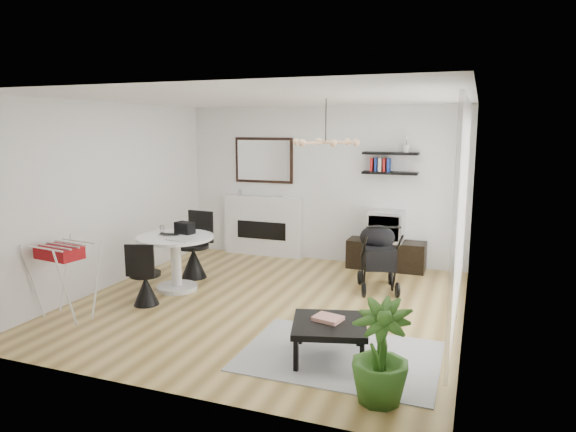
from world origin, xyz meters
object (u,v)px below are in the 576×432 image
at_px(fireplace, 263,219).
at_px(drying_rack, 65,279).
at_px(stroller, 378,259).
at_px(coffee_table, 329,326).
at_px(dining_table, 176,254).
at_px(potted_plant, 380,352).
at_px(tv_console, 386,255).
at_px(crt_tv, 386,226).

bearing_deg(fireplace, drying_rack, -105.22).
xyz_separation_m(stroller, coffee_table, (-0.03, -2.47, -0.10)).
relative_size(dining_table, stroller, 1.05).
xyz_separation_m(stroller, potted_plant, (0.61, -3.12, 0.00)).
height_order(fireplace, drying_rack, fireplace).
height_order(fireplace, dining_table, fireplace).
relative_size(tv_console, drying_rack, 1.34).
distance_m(tv_console, crt_tv, 0.49).
bearing_deg(dining_table, fireplace, 81.11).
height_order(tv_console, coffee_table, tv_console).
xyz_separation_m(drying_rack, potted_plant, (4.01, -0.63, -0.05)).
bearing_deg(drying_rack, crt_tv, 55.80).
distance_m(tv_console, coffee_table, 3.60).
distance_m(dining_table, potted_plant, 3.93).
height_order(fireplace, coffee_table, fireplace).
relative_size(fireplace, stroller, 2.07).
xyz_separation_m(crt_tv, coffee_table, (0.06, -3.60, -0.38)).
distance_m(coffee_table, potted_plant, 0.91).
bearing_deg(dining_table, coffee_table, -27.59).
distance_m(tv_console, dining_table, 3.46).
bearing_deg(coffee_table, tv_console, 90.67).
xyz_separation_m(tv_console, dining_table, (-2.67, -2.19, 0.29)).
relative_size(stroller, potted_plant, 1.15).
relative_size(tv_console, potted_plant, 1.41).
bearing_deg(drying_rack, stroller, 44.52).
relative_size(tv_console, coffee_table, 1.41).
height_order(fireplace, crt_tv, fireplace).
bearing_deg(tv_console, potted_plant, -80.95).
relative_size(stroller, coffee_table, 1.15).
xyz_separation_m(fireplace, stroller, (2.37, -1.29, -0.24)).
xyz_separation_m(crt_tv, stroller, (0.09, -1.13, -0.28)).
bearing_deg(dining_table, potted_plant, -31.71).
height_order(coffee_table, potted_plant, potted_plant).
bearing_deg(fireplace, potted_plant, -55.97).
bearing_deg(tv_console, fireplace, 176.10).
bearing_deg(drying_rack, tv_console, 55.67).
bearing_deg(potted_plant, crt_tv, 99.29).
xyz_separation_m(dining_table, potted_plant, (3.34, -2.06, -0.08)).
relative_size(tv_console, crt_tv, 2.21).
relative_size(fireplace, coffee_table, 2.38).
distance_m(tv_console, drying_rack, 4.93).
xyz_separation_m(fireplace, tv_console, (2.30, -0.16, -0.45)).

